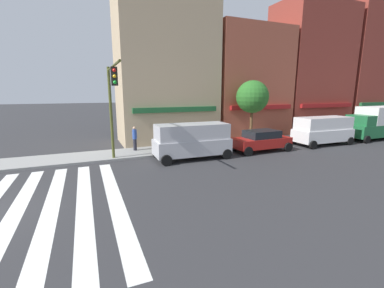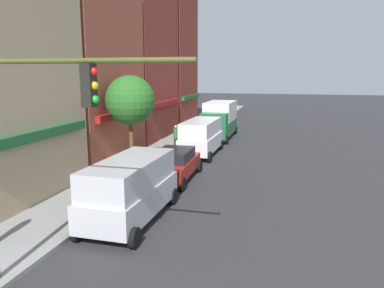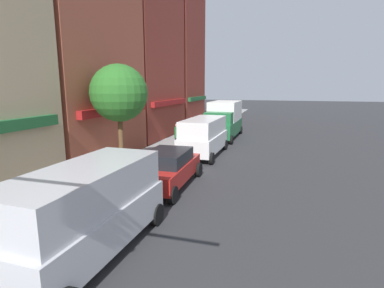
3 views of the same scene
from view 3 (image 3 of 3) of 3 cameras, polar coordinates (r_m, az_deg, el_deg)
storefront_row at (r=21.93m, az=-15.49°, el=17.13°), size 32.74×5.30×15.34m
van_silver at (r=8.17m, az=-19.51°, el=-11.42°), size 5.05×2.22×2.34m
sedan_red at (r=13.01m, az=-4.69°, el=-4.53°), size 4.44×2.02×1.59m
van_white at (r=18.76m, az=2.24°, el=1.68°), size 5.04×2.22×2.34m
box_truck_green at (r=25.37m, az=6.13°, el=4.74°), size 6.23×2.42×3.04m
pedestrian_green_top at (r=19.54m, az=-2.89°, el=1.41°), size 0.32×0.32×1.77m
street_tree at (r=14.70m, az=-13.75°, el=9.34°), size 2.71×2.71×5.20m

